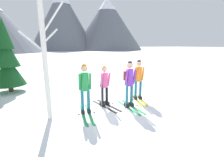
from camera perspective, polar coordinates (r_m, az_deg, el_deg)
name	(u,v)px	position (r m, az deg, el deg)	size (l,w,h in m)	color
ground_plane	(111,107)	(6.29, -0.21, -10.32)	(400.00, 400.00, 0.00)	white
skier_in_green	(85,86)	(5.49, -9.97, -2.68)	(0.61, 1.81, 1.80)	green
skier_in_pink	(105,85)	(6.14, -2.75, -2.24)	(0.76, 1.63, 1.63)	black
skier_in_purple	(129,81)	(6.03, 6.41, -0.91)	(0.61, 1.62, 1.83)	green
skier_in_orange	(138,78)	(6.92, 9.74, 0.22)	(0.71, 1.69, 1.79)	yellow
pine_tree_near	(7,59)	(9.54, -34.28, 5.95)	(1.56, 1.56, 3.76)	#51381E
birch_tree_slender	(45,60)	(5.23, -23.46, 6.43)	(1.33, 0.67, 3.80)	silver
mountain_ridge_distant	(29,21)	(74.63, -28.38, 18.05)	(108.35, 47.00, 27.74)	gray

